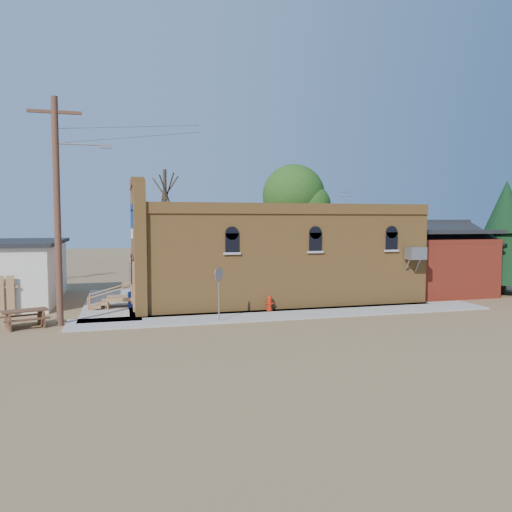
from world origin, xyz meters
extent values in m
plane|color=brown|center=(0.00, 0.00, 0.00)|extent=(120.00, 120.00, 0.00)
cube|color=#9E9991|center=(1.50, 0.90, 0.04)|extent=(19.00, 2.20, 0.08)
cube|color=#9E9991|center=(-6.30, 6.00, 0.04)|extent=(2.60, 10.00, 0.08)
cube|color=#AD7234|center=(2.00, 5.50, 2.25)|extent=(14.00, 7.00, 4.50)
cube|color=black|center=(2.00, 5.50, 4.55)|extent=(13.80, 6.80, 0.12)
cube|color=#AD7234|center=(-5.00, 5.50, 2.90)|extent=(0.50, 7.40, 5.80)
cube|color=#153A95|center=(-5.30, 4.30, 4.00)|extent=(0.08, 1.10, 1.56)
cube|color=gray|center=(8.10, 1.55, 2.60)|extent=(0.85, 0.65, 0.60)
cube|color=#632111|center=(11.50, 5.50, 1.60)|extent=(5.00, 6.00, 3.20)
cylinder|color=#45291B|center=(-8.20, 1.20, 4.50)|extent=(0.26, 0.26, 9.00)
cube|color=#45291B|center=(-8.20, 1.20, 8.40)|extent=(2.00, 0.12, 0.12)
cylinder|color=gray|center=(-7.30, 1.20, 7.20)|extent=(1.80, 0.08, 0.08)
cube|color=gray|center=(-6.30, 1.20, 7.15)|extent=(0.45, 0.22, 0.14)
cylinder|color=#3F3424|center=(-3.00, 13.00, 3.75)|extent=(0.24, 0.24, 7.50)
cylinder|color=#3F3424|center=(6.00, 13.50, 3.15)|extent=(0.28, 0.28, 6.30)
sphere|color=#1F4814|center=(6.00, 13.50, 5.95)|extent=(4.40, 4.40, 4.40)
cylinder|color=#3F3424|center=(15.50, 4.00, 0.60)|extent=(0.30, 0.30, 1.20)
cone|color=black|center=(15.50, 4.00, 3.40)|extent=(3.60, 3.60, 5.50)
cone|color=black|center=(15.50, 4.00, 5.00)|extent=(2.41, 2.41, 3.00)
cylinder|color=#B71F0A|center=(0.71, 1.80, 0.11)|extent=(0.38, 0.38, 0.06)
cylinder|color=#B71F0A|center=(0.71, 1.80, 0.39)|extent=(0.26, 0.26, 0.52)
sphere|color=#B71F0A|center=(0.71, 1.80, 0.66)|extent=(0.21, 0.21, 0.21)
cylinder|color=#B71F0A|center=(0.71, 1.67, 0.40)|extent=(0.12, 0.14, 0.09)
cylinder|color=#B71F0A|center=(0.58, 1.80, 0.40)|extent=(0.14, 0.12, 0.09)
cylinder|color=#B71F0A|center=(0.84, 1.80, 0.40)|extent=(0.14, 0.12, 0.09)
cylinder|color=gray|center=(-1.96, 0.15, 1.08)|extent=(0.07, 0.07, 2.01)
cylinder|color=gray|center=(-1.96, 0.13, 2.00)|extent=(0.46, 0.43, 0.60)
cylinder|color=#B60A1B|center=(-1.96, 0.17, 2.00)|extent=(0.46, 0.43, 0.60)
cylinder|color=navy|center=(-5.30, 4.32, 0.45)|extent=(0.53, 0.53, 0.74)
cube|color=#553422|center=(-10.02, 1.02, 0.32)|extent=(0.47, 1.24, 0.65)
cube|color=#553422|center=(-8.98, 1.38, 0.32)|extent=(0.47, 1.24, 0.65)
cube|color=#553422|center=(-9.50, 1.20, 0.67)|extent=(1.82, 1.24, 0.06)
cube|color=#553422|center=(-9.33, 0.72, 0.39)|extent=(1.65, 0.76, 0.05)
cube|color=#553422|center=(-9.67, 1.68, 0.39)|extent=(1.65, 0.76, 0.05)
camera|label=1|loc=(-5.80, -19.85, 4.16)|focal=35.00mm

